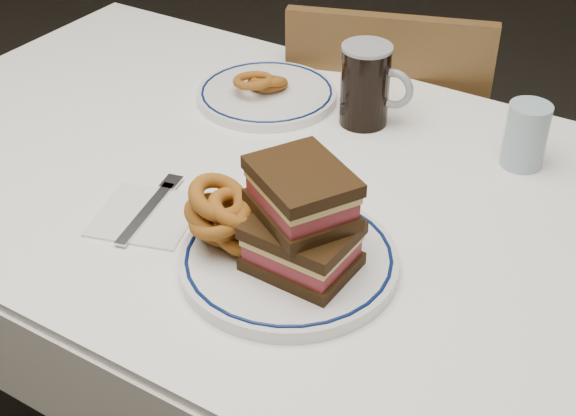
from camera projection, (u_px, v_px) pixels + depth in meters
The scene contains 11 objects.
dining_table at pixel (233, 215), 1.35m from camera, with size 1.27×0.87×0.75m.
chair_far at pixel (384, 164), 1.81m from camera, with size 0.51×0.51×0.87m.
main_plate at pixel (289, 260), 1.07m from camera, with size 0.29×0.29×0.02m.
reuben_sandwich at pixel (302, 220), 1.02m from camera, with size 0.17×0.16×0.14m.
onion_rings_main at pixel (228, 217), 1.07m from camera, with size 0.15×0.12×0.10m.
ketchup_ramekin at pixel (304, 204), 1.14m from camera, with size 0.05×0.05×0.03m.
beer_mug at pixel (367, 85), 1.36m from camera, with size 0.13×0.09×0.14m.
water_glass at pixel (526, 135), 1.26m from camera, with size 0.07×0.07×0.11m, color #8EAAB8.
far_plate at pixel (267, 94), 1.47m from camera, with size 0.25×0.25×0.02m.
onion_rings_far at pixel (263, 82), 1.45m from camera, with size 0.09×0.11×0.05m.
napkin_fork at pixel (147, 213), 1.18m from camera, with size 0.17×0.19×0.01m.
Camera 1 is at (0.66, -0.88, 1.44)m, focal length 50.00 mm.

